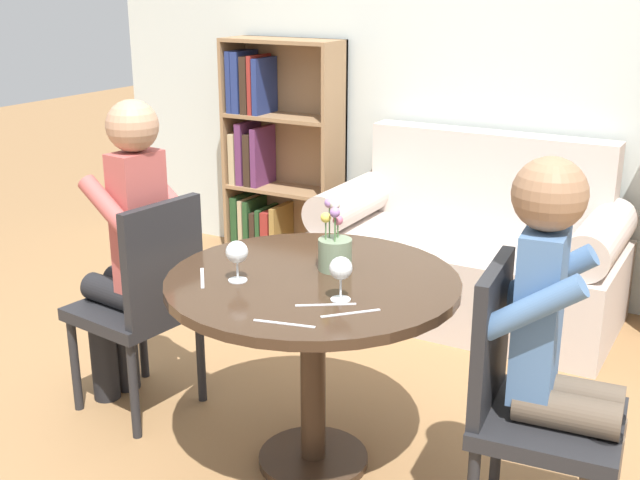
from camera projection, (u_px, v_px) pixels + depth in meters
ground_plane at (313, 462)px, 2.94m from camera, size 16.00×16.00×0.00m
back_wall at (507, 46)px, 4.21m from camera, size 5.20×0.05×2.70m
round_table at (313, 313)px, 2.76m from camera, size 1.00×1.00×0.72m
couch at (468, 256)px, 4.18m from camera, size 1.54×0.80×0.92m
bookshelf_left at (272, 157)px, 4.94m from camera, size 0.73×0.28×1.35m
chair_left at (146, 298)px, 3.14m from camera, size 0.47×0.47×0.90m
chair_right at (526, 397)px, 2.40m from camera, size 0.46×0.46×0.90m
person_left at (129, 251)px, 3.15m from camera, size 0.44×0.37×1.27m
person_right at (562, 350)px, 2.32m from camera, size 0.44×0.37×1.23m
wine_glass_left at (237, 254)px, 2.66m from camera, size 0.08×0.08×0.14m
wine_glass_right at (341, 270)px, 2.50m from camera, size 0.07×0.07×0.14m
flower_vase at (335, 249)px, 2.77m from camera, size 0.12×0.12×0.25m
knife_left_setting at (351, 313)px, 2.42m from camera, size 0.14×0.15×0.00m
fork_left_setting at (202, 278)px, 2.71m from camera, size 0.13×0.16×0.00m
knife_right_setting at (326, 305)px, 2.49m from camera, size 0.16×0.12×0.00m
fork_right_setting at (284, 324)px, 2.35m from camera, size 0.19×0.06×0.00m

